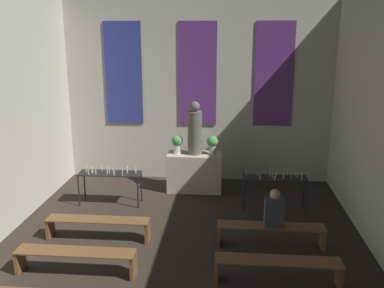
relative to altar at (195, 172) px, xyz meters
name	(u,v)px	position (x,y,z in m)	size (l,w,h in m)	color
wall_back	(198,91)	(0.00, 0.99, 1.94)	(7.30, 0.16, 4.80)	beige
altar	(195,172)	(0.00, 0.00, 0.00)	(1.37, 0.66, 0.97)	#BCB29E
statue	(195,130)	(0.00, 0.00, 1.10)	(0.36, 0.36, 1.34)	#5B5651
flower_vase_left	(177,143)	(-0.44, 0.00, 0.76)	(0.28, 0.28, 0.47)	beige
flower_vase_right	(212,144)	(0.44, 0.00, 0.76)	(0.28, 0.28, 0.47)	beige
candle_rack_left	(110,176)	(-1.91, -1.08, 0.20)	(1.45, 0.46, 0.97)	black
candle_rack_right	(275,181)	(1.91, -1.07, 0.20)	(1.45, 0.46, 0.97)	black
pew_third_left	(76,257)	(-1.67, -4.11, -0.17)	(2.02, 0.36, 0.43)	brown
pew_third_right	(277,266)	(1.67, -4.11, -0.17)	(2.02, 0.36, 0.43)	brown
pew_back_left	(98,224)	(-1.67, -2.85, -0.17)	(2.02, 0.36, 0.43)	brown
pew_back_right	(270,231)	(1.67, -2.85, -0.17)	(2.02, 0.36, 0.43)	brown
person_seated	(274,210)	(1.72, -2.85, 0.26)	(0.36, 0.24, 0.72)	#383D47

